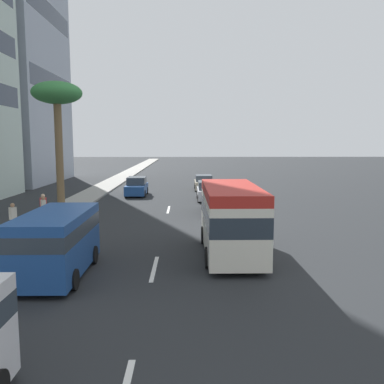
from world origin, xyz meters
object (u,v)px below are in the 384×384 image
(van_second, at_px, (57,240))
(pedestrian_near_lamp, at_px, (43,207))
(minibus_sixth, at_px, (231,217))
(car_third, at_px, (216,202))
(palm_tree, at_px, (57,99))
(car_fourth, at_px, (137,187))
(pedestrian_by_tree, at_px, (44,210))
(car_seventh, at_px, (208,191))
(pedestrian_mid_block, at_px, (13,217))
(car_lead, at_px, (204,183))

(van_second, xyz_separation_m, pedestrian_near_lamp, (9.43, 3.72, -0.27))
(minibus_sixth, bearing_deg, van_second, 112.23)
(car_third, distance_m, palm_tree, 12.91)
(minibus_sixth, bearing_deg, car_fourth, 17.93)
(pedestrian_by_tree, bearing_deg, car_fourth, 132.20)
(car_third, xyz_separation_m, car_seventh, (6.37, 0.14, -0.02))
(pedestrian_near_lamp, bearing_deg, pedestrian_mid_block, 92.74)
(car_lead, xyz_separation_m, car_seventh, (-7.34, -0.06, 0.03))
(van_second, relative_size, pedestrian_mid_block, 3.03)
(car_fourth, height_order, pedestrian_by_tree, pedestrian_by_tree)
(palm_tree, bearing_deg, pedestrian_by_tree, -172.34)
(car_lead, xyz_separation_m, palm_tree, (-12.84, 10.62, 7.04))
(car_third, relative_size, pedestrian_near_lamp, 2.82)
(car_third, relative_size, car_seventh, 1.17)
(van_second, relative_size, car_fourth, 1.23)
(pedestrian_near_lamp, height_order, pedestrian_by_tree, pedestrian_by_tree)
(car_lead, height_order, car_fourth, car_fourth)
(car_seventh, height_order, pedestrian_by_tree, pedestrian_by_tree)
(pedestrian_near_lamp, bearing_deg, car_fourth, -97.15)
(car_third, distance_m, pedestrian_mid_block, 12.93)
(car_fourth, distance_m, pedestrian_by_tree, 15.01)
(van_second, height_order, car_fourth, van_second)
(van_second, xyz_separation_m, car_third, (13.00, -6.80, -0.56))
(car_third, bearing_deg, pedestrian_by_tree, 116.36)
(car_third, bearing_deg, palm_tree, 85.42)
(van_second, height_order, pedestrian_mid_block, van_second)
(minibus_sixth, bearing_deg, car_lead, 0.21)
(car_fourth, bearing_deg, van_second, -0.65)
(car_lead, bearing_deg, pedestrian_by_tree, 152.23)
(minibus_sixth, relative_size, palm_tree, 0.75)
(car_third, distance_m, pedestrian_near_lamp, 11.12)
(car_lead, bearing_deg, minibus_sixth, -179.79)
(car_third, bearing_deg, pedestrian_near_lamp, 108.76)
(car_seventh, relative_size, pedestrian_mid_block, 2.48)
(car_third, height_order, minibus_sixth, minibus_sixth)
(minibus_sixth, bearing_deg, pedestrian_by_tree, 61.92)
(van_second, xyz_separation_m, pedestrian_by_tree, (8.03, 3.23, -0.22))
(pedestrian_mid_block, xyz_separation_m, pedestrian_by_tree, (1.94, -0.89, 0.07))
(minibus_sixth, xyz_separation_m, pedestrian_near_lamp, (6.69, 10.41, -0.57))
(car_lead, relative_size, minibus_sixth, 0.62)
(car_seventh, distance_m, palm_tree, 13.91)
(van_second, bearing_deg, palm_tree, -163.84)
(car_third, bearing_deg, car_lead, 0.82)
(van_second, height_order, minibus_sixth, minibus_sixth)
(minibus_sixth, xyz_separation_m, pedestrian_by_tree, (5.29, 9.92, -0.53))
(car_third, height_order, pedestrian_near_lamp, pedestrian_near_lamp)
(car_third, height_order, car_seventh, car_third)
(pedestrian_near_lamp, relative_size, pedestrian_mid_block, 1.03)
(car_lead, height_order, palm_tree, palm_tree)
(minibus_sixth, xyz_separation_m, palm_tree, (11.13, 10.71, 6.12))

